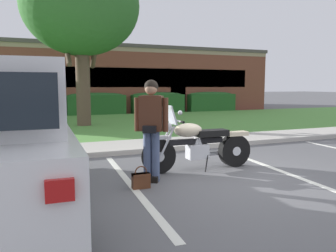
{
  "coord_description": "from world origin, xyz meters",
  "views": [
    {
      "loc": [
        -3.29,
        -4.95,
        1.61
      ],
      "look_at": [
        -0.88,
        0.9,
        0.85
      ],
      "focal_mm": 36.08,
      "sensor_mm": 36.0,
      "label": 1
    }
  ],
  "objects_px": {
    "motorcycle": "(202,144)",
    "hedge_right": "(210,101)",
    "handbag": "(141,179)",
    "hedge_center_left": "(96,103)",
    "hedge_left": "(26,105)",
    "hedge_center_right": "(157,102)",
    "rider_person": "(151,123)",
    "shade_tree": "(81,6)",
    "brick_building": "(92,80)"
  },
  "relations": [
    {
      "from": "hedge_right",
      "to": "rider_person",
      "type": "bearing_deg",
      "value": -123.08
    },
    {
      "from": "motorcycle",
      "to": "brick_building",
      "type": "relative_size",
      "value": 0.1
    },
    {
      "from": "rider_person",
      "to": "hedge_left",
      "type": "height_order",
      "value": "rider_person"
    },
    {
      "from": "hedge_left",
      "to": "hedge_center_right",
      "type": "height_order",
      "value": "same"
    },
    {
      "from": "handbag",
      "to": "hedge_center_right",
      "type": "relative_size",
      "value": 0.11
    },
    {
      "from": "hedge_center_right",
      "to": "hedge_right",
      "type": "distance_m",
      "value": 3.56
    },
    {
      "from": "hedge_left",
      "to": "hedge_right",
      "type": "bearing_deg",
      "value": 0.0
    },
    {
      "from": "rider_person",
      "to": "shade_tree",
      "type": "distance_m",
      "value": 8.97
    },
    {
      "from": "motorcycle",
      "to": "hedge_right",
      "type": "bearing_deg",
      "value": 59.86
    },
    {
      "from": "brick_building",
      "to": "motorcycle",
      "type": "bearing_deg",
      "value": -93.37
    },
    {
      "from": "rider_person",
      "to": "hedge_center_right",
      "type": "distance_m",
      "value": 14.24
    },
    {
      "from": "hedge_left",
      "to": "hedge_right",
      "type": "xyz_separation_m",
      "value": [
        10.69,
        0.0,
        -0.0
      ]
    },
    {
      "from": "handbag",
      "to": "hedge_right",
      "type": "xyz_separation_m",
      "value": [
        8.95,
        13.62,
        0.51
      ]
    },
    {
      "from": "handbag",
      "to": "hedge_left",
      "type": "distance_m",
      "value": 13.74
    },
    {
      "from": "handbag",
      "to": "hedge_center_right",
      "type": "xyz_separation_m",
      "value": [
        5.39,
        13.62,
        0.51
      ]
    },
    {
      "from": "rider_person",
      "to": "hedge_right",
      "type": "xyz_separation_m",
      "value": [
        8.66,
        13.29,
        -0.34
      ]
    },
    {
      "from": "hedge_left",
      "to": "hedge_center_left",
      "type": "distance_m",
      "value": 3.56
    },
    {
      "from": "shade_tree",
      "to": "hedge_left",
      "type": "height_order",
      "value": "shade_tree"
    },
    {
      "from": "hedge_center_left",
      "to": "hedge_right",
      "type": "relative_size",
      "value": 1.01
    },
    {
      "from": "hedge_right",
      "to": "brick_building",
      "type": "xyz_separation_m",
      "value": [
        -6.41,
        5.41,
        1.34
      ]
    },
    {
      "from": "motorcycle",
      "to": "handbag",
      "type": "height_order",
      "value": "motorcycle"
    },
    {
      "from": "motorcycle",
      "to": "hedge_left",
      "type": "bearing_deg",
      "value": 103.92
    },
    {
      "from": "rider_person",
      "to": "motorcycle",
      "type": "bearing_deg",
      "value": 18.63
    },
    {
      "from": "handbag",
      "to": "hedge_center_left",
      "type": "relative_size",
      "value": 0.12
    },
    {
      "from": "handbag",
      "to": "hedge_center_left",
      "type": "distance_m",
      "value": 13.75
    },
    {
      "from": "handbag",
      "to": "hedge_left",
      "type": "bearing_deg",
      "value": 97.27
    },
    {
      "from": "handbag",
      "to": "hedge_right",
      "type": "bearing_deg",
      "value": 56.69
    },
    {
      "from": "rider_person",
      "to": "shade_tree",
      "type": "xyz_separation_m",
      "value": [
        0.11,
        8.21,
        3.6
      ]
    },
    {
      "from": "handbag",
      "to": "hedge_right",
      "type": "height_order",
      "value": "hedge_right"
    },
    {
      "from": "hedge_left",
      "to": "hedge_center_right",
      "type": "distance_m",
      "value": 7.12
    },
    {
      "from": "motorcycle",
      "to": "shade_tree",
      "type": "xyz_separation_m",
      "value": [
        -1.06,
        7.82,
        4.1
      ]
    },
    {
      "from": "hedge_left",
      "to": "hedge_right",
      "type": "distance_m",
      "value": 10.69
    },
    {
      "from": "hedge_right",
      "to": "brick_building",
      "type": "height_order",
      "value": "brick_building"
    },
    {
      "from": "handbag",
      "to": "hedge_right",
      "type": "distance_m",
      "value": 16.3
    },
    {
      "from": "hedge_center_left",
      "to": "handbag",
      "type": "bearing_deg",
      "value": -97.64
    },
    {
      "from": "rider_person",
      "to": "hedge_right",
      "type": "height_order",
      "value": "rider_person"
    },
    {
      "from": "rider_person",
      "to": "brick_building",
      "type": "bearing_deg",
      "value": 83.15
    },
    {
      "from": "hedge_right",
      "to": "handbag",
      "type": "bearing_deg",
      "value": -123.31
    },
    {
      "from": "hedge_left",
      "to": "hedge_center_right",
      "type": "xyz_separation_m",
      "value": [
        7.12,
        0.0,
        0.0
      ]
    },
    {
      "from": "rider_person",
      "to": "hedge_center_right",
      "type": "xyz_separation_m",
      "value": [
        5.1,
        13.29,
        -0.34
      ]
    },
    {
      "from": "motorcycle",
      "to": "hedge_center_right",
      "type": "height_order",
      "value": "motorcycle"
    },
    {
      "from": "handbag",
      "to": "brick_building",
      "type": "relative_size",
      "value": 0.02
    },
    {
      "from": "rider_person",
      "to": "handbag",
      "type": "height_order",
      "value": "rider_person"
    },
    {
      "from": "rider_person",
      "to": "hedge_right",
      "type": "distance_m",
      "value": 15.87
    },
    {
      "from": "hedge_center_left",
      "to": "hedge_center_right",
      "type": "height_order",
      "value": "same"
    },
    {
      "from": "hedge_center_right",
      "to": "brick_building",
      "type": "height_order",
      "value": "brick_building"
    },
    {
      "from": "motorcycle",
      "to": "rider_person",
      "type": "relative_size",
      "value": 1.32
    },
    {
      "from": "hedge_center_right",
      "to": "shade_tree",
      "type": "bearing_deg",
      "value": -134.47
    },
    {
      "from": "handbag",
      "to": "hedge_center_left",
      "type": "xyz_separation_m",
      "value": [
        1.83,
        13.62,
        0.51
      ]
    },
    {
      "from": "hedge_left",
      "to": "motorcycle",
      "type": "bearing_deg",
      "value": -76.08
    }
  ]
}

